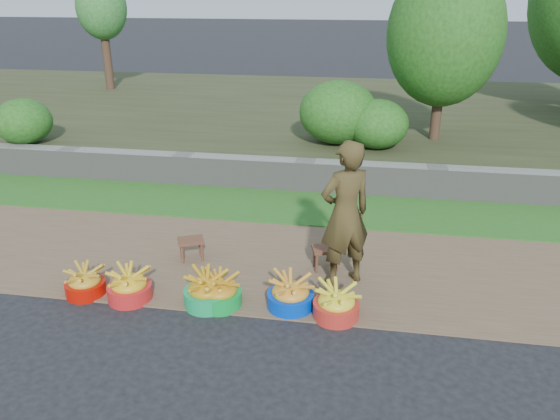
% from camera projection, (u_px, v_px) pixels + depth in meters
% --- Properties ---
extents(ground_plane, '(120.00, 120.00, 0.00)m').
position_uv_depth(ground_plane, '(258.00, 318.00, 5.93)').
color(ground_plane, black).
rests_on(ground_plane, ground).
extents(dirt_shoulder, '(80.00, 2.50, 0.02)m').
position_uv_depth(dirt_shoulder, '(278.00, 264.00, 7.07)').
color(dirt_shoulder, brown).
rests_on(dirt_shoulder, ground).
extents(grass_verge, '(80.00, 1.50, 0.04)m').
position_uv_depth(grass_verge, '(299.00, 207.00, 8.89)').
color(grass_verge, '#2A621F').
rests_on(grass_verge, ground).
extents(retaining_wall, '(80.00, 0.35, 0.55)m').
position_uv_depth(retaining_wall, '(305.00, 176.00, 9.57)').
color(retaining_wall, slate).
rests_on(retaining_wall, ground).
extents(earth_bank, '(80.00, 10.00, 0.50)m').
position_uv_depth(earth_bank, '(329.00, 117.00, 14.05)').
color(earth_bank, '#33381E').
rests_on(earth_bank, ground).
extents(vegetation, '(37.00, 7.36, 4.53)m').
position_uv_depth(vegetation, '(441.00, 19.00, 11.80)').
color(vegetation, '#3D2A1D').
rests_on(vegetation, earth_bank).
extents(basin_a, '(0.46, 0.46, 0.35)m').
position_uv_depth(basin_a, '(85.00, 283.00, 6.33)').
color(basin_a, '#A80D03').
rests_on(basin_a, ground).
extents(basin_b, '(0.51, 0.51, 0.38)m').
position_uv_depth(basin_b, '(129.00, 286.00, 6.23)').
color(basin_b, red).
rests_on(basin_b, ground).
extents(basin_c, '(0.53, 0.53, 0.40)m').
position_uv_depth(basin_c, '(207.00, 291.00, 6.12)').
color(basin_c, '#139350').
rests_on(basin_c, ground).
extents(basin_d, '(0.50, 0.50, 0.38)m').
position_uv_depth(basin_d, '(219.00, 292.00, 6.11)').
color(basin_d, '#089132').
rests_on(basin_d, ground).
extents(basin_e, '(0.52, 0.52, 0.39)m').
position_uv_depth(basin_e, '(290.00, 294.00, 6.05)').
color(basin_e, '#0035BA').
rests_on(basin_e, ground).
extents(basin_f, '(0.51, 0.51, 0.38)m').
position_uv_depth(basin_f, '(336.00, 304.00, 5.88)').
color(basin_f, '#B0271E').
rests_on(basin_f, ground).
extents(stool_left, '(0.40, 0.36, 0.29)m').
position_uv_depth(stool_left, '(191.00, 243.00, 7.09)').
color(stool_left, '#553121').
rests_on(stool_left, dirt_shoulder).
extents(stool_right, '(0.39, 0.34, 0.30)m').
position_uv_depth(stool_right, '(326.00, 252.00, 6.84)').
color(stool_right, '#553121').
rests_on(stool_right, dirt_shoulder).
extents(vendor_woman, '(0.77, 0.70, 1.76)m').
position_uv_depth(vendor_woman, '(345.00, 214.00, 6.31)').
color(vendor_woman, black).
rests_on(vendor_woman, dirt_shoulder).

